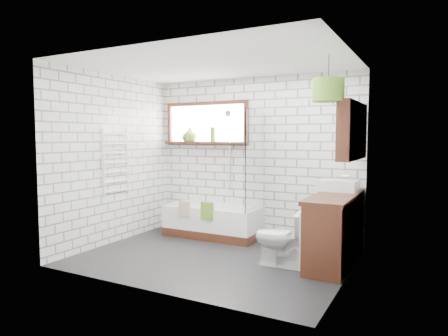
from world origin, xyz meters
The scene contains 22 objects.
floor centered at (0.00, 0.00, -0.01)m, with size 3.40×2.60×0.01m, color black.
ceiling centered at (0.00, 0.00, 2.50)m, with size 3.40×2.60×0.01m, color white.
wall_back centered at (0.00, 1.30, 1.25)m, with size 3.40×0.01×2.50m, color white.
wall_front centered at (0.00, -1.30, 1.25)m, with size 3.40×0.01×2.50m, color white.
wall_left centered at (-1.70, 0.00, 1.25)m, with size 0.01×2.60×2.50m, color white.
wall_right centered at (1.70, 0.00, 1.25)m, with size 0.01×2.60×2.50m, color white.
window centered at (-0.85, 1.26, 1.80)m, with size 1.52×0.16×0.68m, color #33160E.
towel_radiator centered at (-1.66, 0.00, 1.20)m, with size 0.06×0.52×1.00m, color white.
mirror_cabinet centered at (1.62, 0.60, 1.65)m, with size 0.16×1.20×0.70m, color #33160E.
shower_riser centered at (-0.40, 1.26, 1.35)m, with size 0.02×0.02×1.30m, color silver.
bathtub centered at (-0.56, 0.97, 0.24)m, with size 1.51×0.66×0.49m, color white.
shower_screen centered at (0.18, 0.97, 1.24)m, with size 0.02×0.72×1.50m, color white.
towel_green centered at (-0.46, 0.64, 0.47)m, with size 0.20×0.05×0.27m, color #588628.
towel_beige centered at (-0.87, 0.64, 0.47)m, with size 0.19×0.05×0.24m, color tan.
vanity centered at (1.46, 0.54, 0.43)m, with size 0.48×1.50×0.86m, color #33160E.
basin centered at (1.40, 0.93, 0.93)m, with size 0.49×0.43×0.14m, color white.
tap centered at (1.56, 0.93, 0.99)m, with size 0.03×0.03×0.17m, color silver.
toilet centered at (0.92, 0.09, 0.35)m, with size 0.68×0.39×0.70m, color white.
vase_olive centered at (-1.15, 1.23, 1.60)m, with size 0.24×0.24×0.25m, color olive.
vase_dark centered at (-1.19, 1.23, 1.57)m, with size 0.17×0.17×0.18m, color black.
bottle centered at (-0.70, 1.23, 1.60)m, with size 0.08×0.08×0.24m, color olive.
pendant centered at (1.45, 0.05, 2.10)m, with size 0.35×0.35×0.26m, color #588628.
Camera 1 is at (2.53, -4.47, 1.58)m, focal length 32.00 mm.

